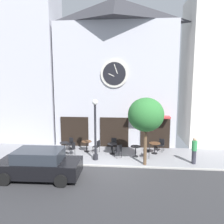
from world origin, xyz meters
The scene contains 19 objects.
ground_plane centered at (0.00, -1.44, -0.02)m, with size 29.37×10.99×0.13m.
clock_building centered at (-0.26, 5.36, 5.89)m, with size 9.36×4.02×11.44m.
neighbor_building_left centered at (-7.96, 5.64, 7.55)m, with size 5.73×3.22×15.10m.
street_lamp centered at (-1.26, 1.11, 2.01)m, with size 0.36×0.36×3.95m.
street_tree centered at (1.89, 0.53, 3.09)m, with size 2.14×1.93×4.13m.
cafe_table_center centered at (-3.67, 2.21, 0.52)m, with size 0.64×0.64×0.77m.
cafe_table_center_right centered at (-2.15, 2.64, 0.55)m, with size 0.72×0.72×0.77m.
cafe_table_leftmost centered at (-0.26, 2.29, 0.52)m, with size 0.70×0.70×0.74m.
cafe_table_near_curb centered at (1.35, 1.93, 0.50)m, with size 0.68×0.68×0.72m.
cafe_table_center_left centered at (2.70, 2.64, 0.57)m, with size 0.78×0.78×0.77m.
cafe_chair_right_end centered at (-2.97, 1.77, 0.53)m, with size 0.51×0.51×0.90m.
cafe_chair_left_end centered at (-3.44, 2.96, 0.53)m, with size 0.55×0.55×0.90m.
cafe_chair_facing_wall centered at (-1.36, 2.47, 0.53)m, with size 0.51×0.51×0.90m.
cafe_chair_near_lamp centered at (3.24, 3.25, 0.53)m, with size 0.54×0.54×0.90m.
cafe_chair_under_awning centered at (0.22, 1.60, 0.53)m, with size 0.55×0.55×0.90m.
cafe_chair_near_tree centered at (-0.23, 3.17, 0.53)m, with size 0.41×0.41×0.90m.
cafe_chair_mid_row centered at (2.15, 1.72, 0.53)m, with size 0.44×0.44×0.90m.
pedestrian_green centered at (4.92, 0.96, 0.86)m, with size 0.37×0.37×1.67m.
parked_car_black centered at (-3.76, -1.81, 0.76)m, with size 4.34×2.11×1.55m.
Camera 1 is at (1.01, -12.35, 5.16)m, focal length 34.96 mm.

